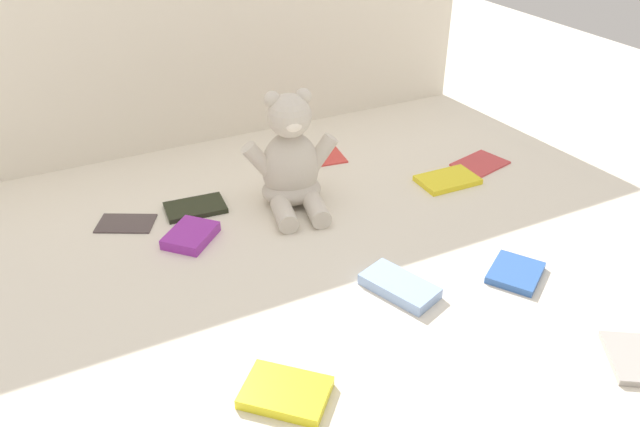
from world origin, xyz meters
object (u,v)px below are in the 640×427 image
object	(u,v)px
book_case_3	(191,235)
book_case_8	(634,359)
book_case_4	(515,273)
book_case_9	(448,180)
book_case_0	(326,155)
book_case_2	(400,286)
book_case_7	(195,208)
teddy_bear	(291,164)
book_case_5	(126,223)
book_case_1	(286,392)
book_case_6	(480,163)

from	to	relation	value
book_case_3	book_case_8	distance (m)	0.76
book_case_4	book_case_9	bearing A→B (deg)	-49.84
book_case_8	book_case_9	size ratio (longest dim) A/B	0.79
book_case_0	book_case_9	distance (m)	0.29
book_case_2	book_case_9	xyz separation A→B (m)	(0.30, 0.27, -0.00)
book_case_3	book_case_7	world-z (taller)	book_case_3
teddy_bear	book_case_9	size ratio (longest dim) A/B	1.86
teddy_bear	book_case_9	xyz separation A→B (m)	(0.34, -0.08, -0.08)
book_case_0	book_case_9	bearing A→B (deg)	135.80
book_case_3	book_case_9	xyz separation A→B (m)	(0.57, -0.03, -0.00)
book_case_2	book_case_5	bearing A→B (deg)	-68.95
book_case_0	book_case_9	size ratio (longest dim) A/B	0.73
book_case_7	book_case_9	world-z (taller)	book_case_9
book_case_0	book_case_4	distance (m)	0.56
teddy_bear	book_case_4	xyz separation A→B (m)	(0.24, -0.40, -0.08)
teddy_bear	book_case_4	world-z (taller)	teddy_bear
book_case_1	book_case_4	world-z (taller)	book_case_1
teddy_bear	book_case_2	world-z (taller)	teddy_bear
book_case_4	book_case_6	distance (m)	0.42
teddy_bear	book_case_0	xyz separation A→B (m)	(0.16, 0.16, -0.08)
book_case_6	book_case_9	bearing A→B (deg)	-87.23
book_case_6	book_case_9	world-z (taller)	book_case_9
book_case_6	book_case_9	distance (m)	0.12
teddy_bear	book_case_6	xyz separation A→B (m)	(0.46, -0.04, -0.08)
book_case_3	book_case_7	size ratio (longest dim) A/B	0.82
book_case_0	book_case_3	xyz separation A→B (m)	(-0.39, -0.20, 0.01)
teddy_bear	book_case_7	size ratio (longest dim) A/B	2.02
book_case_0	book_case_1	size ratio (longest dim) A/B	0.82
book_case_4	book_case_7	size ratio (longest dim) A/B	0.81
book_case_1	book_case_3	world-z (taller)	book_case_3
book_case_1	book_case_5	bearing A→B (deg)	54.31
book_case_2	book_case_6	bearing A→B (deg)	-164.21
book_case_7	book_case_2	bearing A→B (deg)	-146.06
teddy_bear	book_case_8	xyz separation A→B (m)	(0.25, -0.64, -0.08)
teddy_bear	book_case_7	xyz separation A→B (m)	(-0.19, 0.06, -0.08)
teddy_bear	book_case_2	xyz separation A→B (m)	(0.04, -0.35, -0.08)
book_case_1	book_case_5	world-z (taller)	book_case_1
teddy_bear	book_case_0	bearing A→B (deg)	56.35
book_case_3	book_case_6	size ratio (longest dim) A/B	0.82
book_case_4	book_case_9	size ratio (longest dim) A/B	0.74
teddy_bear	book_case_4	distance (m)	0.47
book_case_5	book_case_9	size ratio (longest dim) A/B	0.84
book_case_1	book_case_6	distance (m)	0.80
book_case_0	book_case_2	bearing A→B (deg)	84.46
book_case_1	book_case_0	bearing A→B (deg)	12.14
book_case_3	book_case_1	bearing A→B (deg)	-43.59
book_case_2	book_case_3	distance (m)	0.40
book_case_8	book_case_9	bearing A→B (deg)	113.75
book_case_6	book_case_2	bearing A→B (deg)	-67.45
book_case_1	book_case_9	xyz separation A→B (m)	(0.56, 0.39, -0.00)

